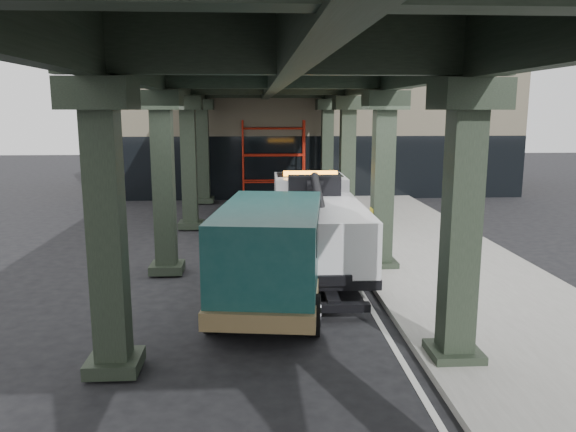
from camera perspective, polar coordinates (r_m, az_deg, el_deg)
name	(u,v)px	position (r m, az deg, el deg)	size (l,w,h in m)	color
ground	(294,294)	(14.02, 0.61, -7.98)	(90.00, 90.00, 0.00)	black
sidewalk	(445,266)	(16.78, 15.68, -4.96)	(5.00, 40.00, 0.15)	gray
lane_stripe	(349,270)	(16.11, 6.17, -5.52)	(0.12, 38.00, 0.01)	silver
viaduct	(274,73)	(15.29, -1.44, 14.34)	(7.40, 32.00, 6.40)	black
building	(304,118)	(33.38, 1.66, 9.88)	(22.00, 10.00, 8.00)	#C6B793
scaffolding	(273,159)	(28.01, -1.49, 5.84)	(3.08, 0.88, 4.00)	#AA1C0D
tow_truck	(315,219)	(16.66, 2.75, -0.32)	(2.59, 8.24, 2.68)	black
towed_van	(272,250)	(13.08, -1.65, -3.49)	(3.02, 6.13, 2.39)	#113E3C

